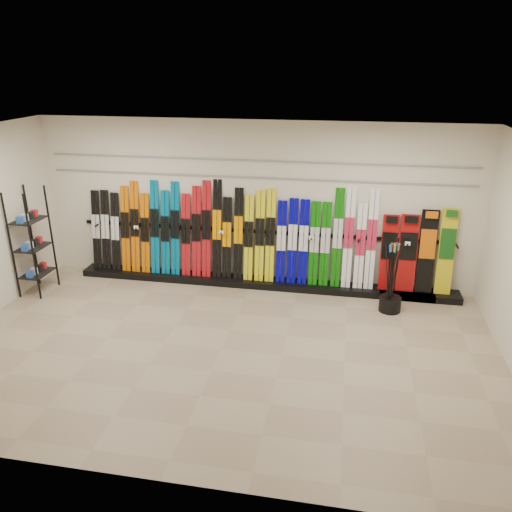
# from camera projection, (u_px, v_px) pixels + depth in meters

# --- Properties ---
(floor) EXTENTS (8.00, 8.00, 0.00)m
(floor) POSITION_uv_depth(u_px,v_px,m) (221.00, 349.00, 7.29)
(floor) COLOR gray
(floor) RESTS_ON ground
(back_wall) EXTENTS (8.00, 0.00, 8.00)m
(back_wall) POSITION_uv_depth(u_px,v_px,m) (253.00, 205.00, 9.03)
(back_wall) COLOR beige
(back_wall) RESTS_ON floor
(ceiling) EXTENTS (8.00, 8.00, 0.00)m
(ceiling) POSITION_uv_depth(u_px,v_px,m) (215.00, 141.00, 6.19)
(ceiling) COLOR silver
(ceiling) RESTS_ON back_wall
(ski_rack_base) EXTENTS (8.00, 0.40, 0.12)m
(ski_rack_base) POSITION_uv_depth(u_px,v_px,m) (263.00, 283.00, 9.31)
(ski_rack_base) COLOR black
(ski_rack_base) RESTS_ON floor
(skis) EXTENTS (5.37, 0.29, 1.82)m
(skis) POSITION_uv_depth(u_px,v_px,m) (228.00, 235.00, 9.17)
(skis) COLOR black
(skis) RESTS_ON ski_rack_base
(snowboards) EXTENTS (1.23, 0.23, 1.50)m
(snowboards) POSITION_uv_depth(u_px,v_px,m) (418.00, 253.00, 8.64)
(snowboards) COLOR #990C0C
(snowboards) RESTS_ON ski_rack_base
(accessory_rack) EXTENTS (0.40, 0.60, 1.90)m
(accessory_rack) POSITION_uv_depth(u_px,v_px,m) (32.00, 242.00, 8.79)
(accessory_rack) COLOR black
(accessory_rack) RESTS_ON floor
(pole_bin) EXTENTS (0.36, 0.36, 0.25)m
(pole_bin) POSITION_uv_depth(u_px,v_px,m) (390.00, 304.00, 8.36)
(pole_bin) COLOR black
(pole_bin) RESTS_ON floor
(ski_poles) EXTENTS (0.27, 0.24, 1.18)m
(ski_poles) POSITION_uv_depth(u_px,v_px,m) (391.00, 278.00, 8.18)
(ski_poles) COLOR black
(ski_poles) RESTS_ON pole_bin
(slatwall_rail_0) EXTENTS (7.60, 0.02, 0.03)m
(slatwall_rail_0) POSITION_uv_depth(u_px,v_px,m) (253.00, 178.00, 8.83)
(slatwall_rail_0) COLOR gray
(slatwall_rail_0) RESTS_ON back_wall
(slatwall_rail_1) EXTENTS (7.60, 0.02, 0.03)m
(slatwall_rail_1) POSITION_uv_depth(u_px,v_px,m) (253.00, 161.00, 8.72)
(slatwall_rail_1) COLOR gray
(slatwall_rail_1) RESTS_ON back_wall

